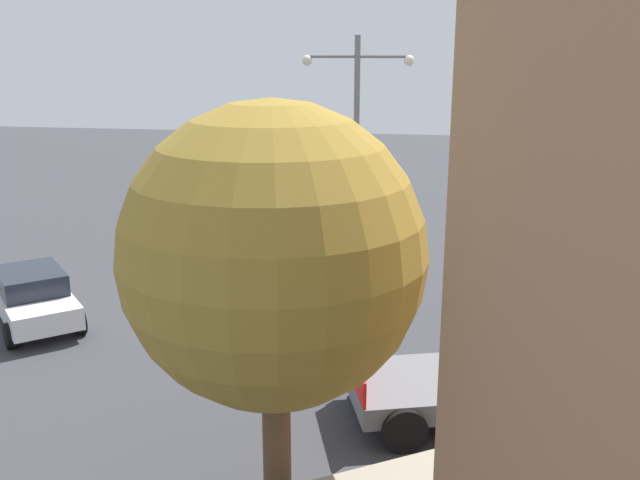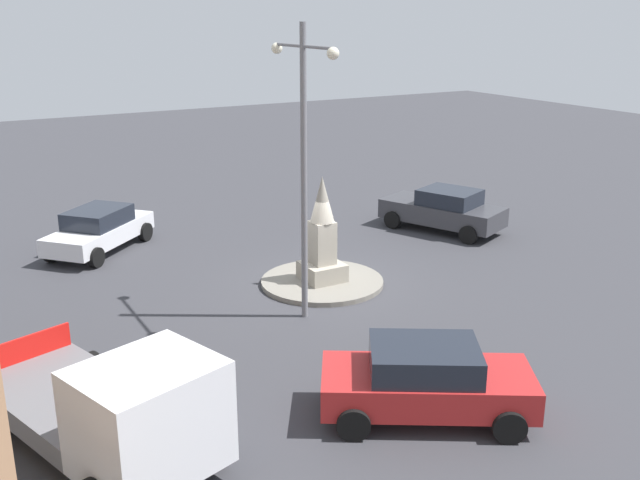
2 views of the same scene
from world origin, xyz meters
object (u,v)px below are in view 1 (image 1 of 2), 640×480
at_px(streetlamp, 356,146).
at_px(car_red_approaching, 553,286).
at_px(truck_white_parked_left, 528,361).
at_px(monument, 304,235).
at_px(tree_near_wall, 273,256).
at_px(car_dark_grey_parked_right, 273,207).
at_px(car_white_near_island, 32,295).

relative_size(streetlamp, car_red_approaching, 1.69).
bearing_deg(truck_white_parked_left, car_red_approaching, 76.90).
xyz_separation_m(monument, tree_near_wall, (2.05, -12.32, 3.04)).
relative_size(car_dark_grey_parked_right, tree_near_wall, 0.73).
relative_size(car_white_near_island, car_red_approaching, 0.95).
bearing_deg(tree_near_wall, truck_white_parked_left, 51.14).
bearing_deg(car_red_approaching, tree_near_wall, -116.54).
bearing_deg(car_white_near_island, monument, 37.42).
relative_size(monument, car_white_near_island, 0.74).
relative_size(truck_white_parked_left, tree_near_wall, 0.89).
distance_m(truck_white_parked_left, tree_near_wall, 7.11).
relative_size(streetlamp, car_white_near_island, 1.77).
xyz_separation_m(streetlamp, car_red_approaching, (5.47, -0.30, -3.65)).
xyz_separation_m(streetlamp, truck_white_parked_left, (4.17, -5.89, -3.37)).
height_order(monument, car_red_approaching, monument).
height_order(monument, tree_near_wall, tree_near_wall).
bearing_deg(streetlamp, monument, 139.10).
height_order(car_red_approaching, truck_white_parked_left, truck_white_parked_left).
height_order(car_dark_grey_parked_right, truck_white_parked_left, truck_white_parked_left).
distance_m(monument, car_white_near_island, 8.00).
distance_m(monument, tree_near_wall, 12.85).
distance_m(car_red_approaching, truck_white_parked_left, 5.74).
height_order(monument, car_white_near_island, monument).
bearing_deg(streetlamp, car_dark_grey_parked_right, 118.27).
relative_size(monument, streetlamp, 0.42).
bearing_deg(car_red_approaching, car_dark_grey_parked_right, 139.46).
height_order(streetlamp, car_dark_grey_parked_right, streetlamp).
bearing_deg(monument, tree_near_wall, -80.57).
relative_size(streetlamp, car_dark_grey_parked_right, 1.57).
bearing_deg(truck_white_parked_left, monument, 128.69).
height_order(monument, truck_white_parked_left, monument).
bearing_deg(monument, car_white_near_island, -142.58).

